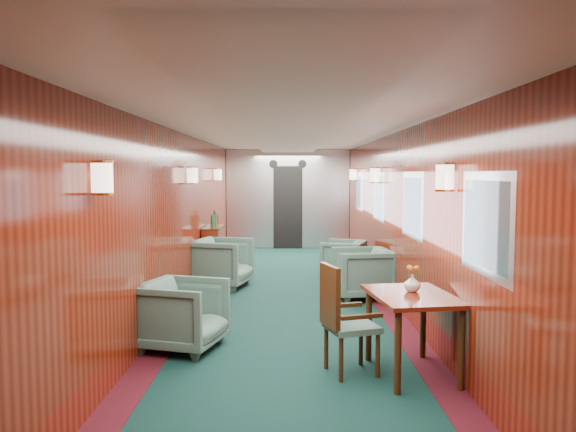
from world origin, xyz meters
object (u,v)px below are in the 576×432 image
Objects in this scene: armchair_left_near at (183,315)px; armchair_right_near at (362,273)px; dining_table at (412,307)px; credenza at (214,250)px; side_chair at (342,315)px; armchair_left_far at (222,263)px; armchair_right_far at (343,258)px.

armchair_right_near is at bearing -26.61° from armchair_left_near.
credenza is (-2.46, 5.02, -0.17)m from dining_table.
armchair_right_near is at bearing 61.71° from side_chair.
dining_table is 5.59m from credenza.
credenza reaches higher than armchair_left_far.
dining_table is at bearing -136.54° from armchair_left_far.
dining_table is at bearing -63.87° from credenza.
armchair_right_far is (-0.14, 4.82, -0.30)m from dining_table.
armchair_left_near is (0.24, -4.27, -0.09)m from credenza.
dining_table is 1.33× the size of armchair_right_near.
armchair_right_far is at bearing -52.04° from armchair_left_far.
armchair_right_near is at bearing 22.44° from armchair_right_far.
armchair_right_far is (2.32, -0.20, -0.12)m from credenza.
armchair_right_near is 1.70m from armchair_right_far.
armchair_left_near is 0.98× the size of armchair_right_near.
credenza is 1.43× the size of armchair_right_near.
armchair_left_near is at bearing -8.17° from armchair_right_far.
dining_table is at bearing -92.66° from armchair_left_near.
side_chair is 1.27× the size of armchair_left_near.
side_chair is (-0.63, 0.01, -0.08)m from dining_table.
armchair_right_far is (-0.11, 1.69, -0.04)m from armchair_right_near.
credenza is 1.13m from armchair_left_far.
armchair_left_near is at bearing -166.30° from armchair_left_far.
armchair_left_far is (0.04, 3.18, 0.03)m from armchair_left_near.
dining_table reaches higher than armchair_left_near.
credenza is at bearing -75.96° from armchair_right_far.
armchair_right_near is (2.19, 2.38, 0.01)m from armchair_left_near.
armchair_left_far is (0.27, -1.09, -0.06)m from credenza.
side_chair is at bearing 13.05° from armchair_right_far.
armchair_left_near reaches higher than armchair_right_far.
credenza is 1.60× the size of armchair_right_far.
armchair_left_near is at bearing 153.46° from dining_table.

